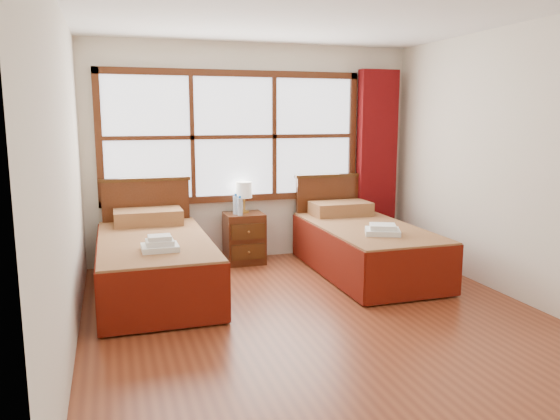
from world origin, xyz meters
name	(u,v)px	position (x,y,z in m)	size (l,w,h in m)	color
floor	(319,319)	(0.00, 0.00, 0.00)	(4.50, 4.50, 0.00)	brown
ceiling	(323,7)	(0.00, 0.00, 2.60)	(4.50, 4.50, 0.00)	white
wall_back	(253,153)	(0.00, 2.25, 1.30)	(4.00, 4.00, 0.00)	silver
wall_left	(65,179)	(-2.00, 0.00, 1.30)	(4.50, 4.50, 0.00)	silver
wall_right	(519,164)	(2.00, 0.00, 1.30)	(4.50, 4.50, 0.00)	silver
window	(234,137)	(-0.25, 2.21, 1.50)	(3.16, 0.06, 1.56)	white
curtain	(376,161)	(1.60, 2.11, 1.17)	(0.50, 0.16, 2.30)	#640A0B
bed_left	(154,261)	(-1.31, 1.20, 0.32)	(1.08, 2.10, 1.05)	#42250D
bed_right	(364,245)	(1.00, 1.20, 0.31)	(1.05, 2.07, 1.02)	#42250D
nightstand	(244,238)	(-0.19, 1.99, 0.30)	(0.45, 0.45, 0.60)	#4B2210
towels_left	(160,244)	(-1.29, 0.63, 0.62)	(0.32, 0.28, 0.14)	white
towels_right	(383,230)	(0.97, 0.71, 0.59)	(0.44, 0.42, 0.10)	white
lamp	(244,191)	(-0.17, 2.05, 0.87)	(0.19, 0.19, 0.37)	gold
bottle_near	(236,205)	(-0.29, 1.97, 0.72)	(0.06, 0.06, 0.24)	silver
bottle_far	(240,206)	(-0.26, 1.88, 0.71)	(0.06, 0.06, 0.23)	silver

